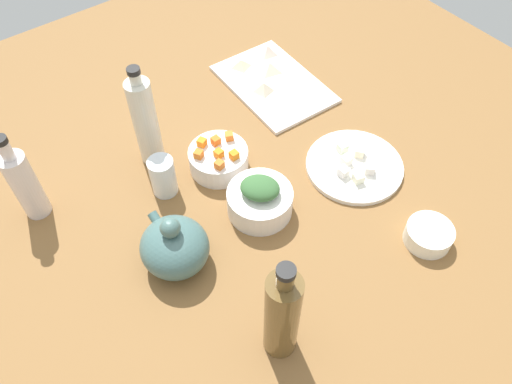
% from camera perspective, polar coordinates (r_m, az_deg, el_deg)
% --- Properties ---
extents(tabletop, '(1.90, 1.90, 0.03)m').
position_cam_1_polar(tabletop, '(1.15, 0.00, -2.00)').
color(tabletop, brown).
rests_on(tabletop, ground).
extents(cutting_board, '(0.33, 0.23, 0.01)m').
position_cam_1_polar(cutting_board, '(1.42, 1.97, 12.00)').
color(cutting_board, white).
rests_on(cutting_board, tabletop).
extents(plate_tofu, '(0.23, 0.23, 0.01)m').
position_cam_1_polar(plate_tofu, '(1.23, 10.96, 2.88)').
color(plate_tofu, white).
rests_on(plate_tofu, tabletop).
extents(bowl_greens, '(0.14, 0.14, 0.06)m').
position_cam_1_polar(bowl_greens, '(1.11, 0.26, -1.18)').
color(bowl_greens, white).
rests_on(bowl_greens, tabletop).
extents(bowl_carrots, '(0.14, 0.14, 0.05)m').
position_cam_1_polar(bowl_carrots, '(1.19, -4.17, 3.71)').
color(bowl_carrots, white).
rests_on(bowl_carrots, tabletop).
extents(bowl_small_side, '(0.10, 0.10, 0.04)m').
position_cam_1_polar(bowl_small_side, '(1.13, 18.78, -4.57)').
color(bowl_small_side, white).
rests_on(bowl_small_side, tabletop).
extents(teapot, '(0.16, 0.14, 0.14)m').
position_cam_1_polar(teapot, '(1.03, -9.13, -6.04)').
color(teapot, '#446765').
rests_on(teapot, tabletop).
extents(bottle_0, '(0.06, 0.06, 0.23)m').
position_cam_1_polar(bottle_0, '(1.16, -24.51, 0.87)').
color(bottle_0, silver).
rests_on(bottle_0, tabletop).
extents(bottle_1, '(0.06, 0.06, 0.27)m').
position_cam_1_polar(bottle_1, '(0.87, 2.94, -13.61)').
color(bottle_1, brown).
rests_on(bottle_1, tabletop).
extents(bottle_2, '(0.06, 0.06, 0.26)m').
position_cam_1_polar(bottle_2, '(1.17, -12.30, 7.74)').
color(bottle_2, silver).
rests_on(bottle_2, tabletop).
extents(drinking_glass_0, '(0.06, 0.06, 0.10)m').
position_cam_1_polar(drinking_glass_0, '(1.15, -10.38, 1.74)').
color(drinking_glass_0, white).
rests_on(drinking_glass_0, tabletop).
extents(carrot_cube_0, '(0.02, 0.02, 0.02)m').
position_cam_1_polar(carrot_cube_0, '(1.13, -4.14, 3.08)').
color(carrot_cube_0, orange).
rests_on(carrot_cube_0, bowl_carrots).
extents(carrot_cube_1, '(0.02, 0.02, 0.02)m').
position_cam_1_polar(carrot_cube_1, '(1.16, -6.46, 4.23)').
color(carrot_cube_1, orange).
rests_on(carrot_cube_1, bowl_carrots).
extents(carrot_cube_2, '(0.02, 0.02, 0.02)m').
position_cam_1_polar(carrot_cube_2, '(1.18, -6.10, 5.55)').
color(carrot_cube_2, orange).
rests_on(carrot_cube_2, bowl_carrots).
extents(carrot_cube_3, '(0.02, 0.02, 0.02)m').
position_cam_1_polar(carrot_cube_3, '(1.15, -2.48, 4.17)').
color(carrot_cube_3, orange).
rests_on(carrot_cube_3, bowl_carrots).
extents(carrot_cube_4, '(0.02, 0.02, 0.02)m').
position_cam_1_polar(carrot_cube_4, '(1.16, -4.20, 4.33)').
color(carrot_cube_4, orange).
rests_on(carrot_cube_4, bowl_carrots).
extents(carrot_cube_5, '(0.02, 0.02, 0.02)m').
position_cam_1_polar(carrot_cube_5, '(1.19, -3.02, 6.26)').
color(carrot_cube_5, orange).
rests_on(carrot_cube_5, bowl_carrots).
extents(carrot_cube_6, '(0.02, 0.02, 0.02)m').
position_cam_1_polar(carrot_cube_6, '(1.18, -4.54, 5.77)').
color(carrot_cube_6, orange).
rests_on(carrot_cube_6, bowl_carrots).
extents(chopped_greens_mound, '(0.11, 0.11, 0.03)m').
position_cam_1_polar(chopped_greens_mound, '(1.07, 0.27, 0.35)').
color(chopped_greens_mound, '#386435').
rests_on(chopped_greens_mound, bowl_greens).
extents(tofu_cube_0, '(0.03, 0.03, 0.02)m').
position_cam_1_polar(tofu_cube_0, '(1.24, 11.57, 4.41)').
color(tofu_cube_0, '#F7EAC9').
rests_on(tofu_cube_0, plate_tofu).
extents(tofu_cube_1, '(0.02, 0.02, 0.02)m').
position_cam_1_polar(tofu_cube_1, '(1.21, 10.09, 3.51)').
color(tofu_cube_1, white).
rests_on(tofu_cube_1, plate_tofu).
extents(tofu_cube_2, '(0.03, 0.03, 0.02)m').
position_cam_1_polar(tofu_cube_2, '(1.20, 12.63, 2.53)').
color(tofu_cube_2, white).
rests_on(tofu_cube_2, plate_tofu).
extents(tofu_cube_3, '(0.02, 0.02, 0.02)m').
position_cam_1_polar(tofu_cube_3, '(1.19, 9.78, 2.25)').
color(tofu_cube_3, white).
rests_on(tofu_cube_3, plate_tofu).
extents(tofu_cube_4, '(0.03, 0.03, 0.02)m').
position_cam_1_polar(tofu_cube_4, '(1.24, 9.80, 4.81)').
color(tofu_cube_4, white).
rests_on(tofu_cube_4, plate_tofu).
extents(tofu_cube_5, '(0.03, 0.03, 0.02)m').
position_cam_1_polar(tofu_cube_5, '(1.18, 11.41, 1.54)').
color(tofu_cube_5, white).
rests_on(tofu_cube_5, plate_tofu).
extents(dumpling_0, '(0.06, 0.06, 0.02)m').
position_cam_1_polar(dumpling_0, '(1.46, -1.67, 14.21)').
color(dumpling_0, beige).
rests_on(dumpling_0, cutting_board).
extents(dumpling_1, '(0.07, 0.07, 0.03)m').
position_cam_1_polar(dumpling_1, '(1.51, 1.28, 15.62)').
color(dumpling_1, beige).
rests_on(dumpling_1, cutting_board).
extents(dumpling_2, '(0.08, 0.08, 0.02)m').
position_cam_1_polar(dumpling_2, '(1.45, 1.53, 13.84)').
color(dumpling_2, beige).
rests_on(dumpling_2, cutting_board).
extents(dumpling_3, '(0.06, 0.06, 0.03)m').
position_cam_1_polar(dumpling_3, '(1.38, 0.87, 11.68)').
color(dumpling_3, beige).
rests_on(dumpling_3, cutting_board).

